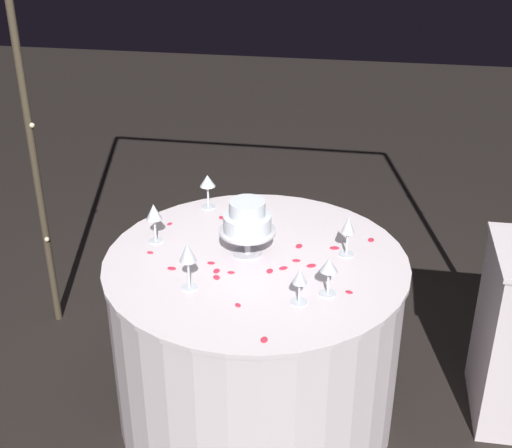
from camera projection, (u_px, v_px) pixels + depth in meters
name	position (u px, v px, depth m)	size (l,w,h in m)	color
ground_plane	(256.00, 411.00, 3.09)	(12.00, 12.00, 0.00)	black
decorative_arch	(277.00, 36.00, 2.84)	(2.31, 0.06, 2.28)	#473D2D
main_table	(256.00, 340.00, 2.91)	(1.18, 1.18, 0.77)	white
tiered_cake	(247.00, 221.00, 2.70)	(0.22, 0.22, 0.23)	silver
wine_glass_0	(329.00, 267.00, 2.47)	(0.06, 0.06, 0.15)	silver
wine_glass_1	(300.00, 279.00, 2.43)	(0.06, 0.06, 0.14)	silver
wine_glass_2	(154.00, 214.00, 2.81)	(0.06, 0.06, 0.17)	silver
wine_glass_3	(208.00, 183.00, 3.08)	(0.07, 0.07, 0.16)	silver
wine_glass_4	(348.00, 228.00, 2.71)	(0.06, 0.06, 0.16)	silver
wine_glass_5	(188.00, 254.00, 2.49)	(0.06, 0.06, 0.19)	silver
cake_knife	(265.00, 227.00, 2.96)	(0.06, 0.30, 0.01)	silver
rose_petal_0	(311.00, 266.00, 2.69)	(0.04, 0.03, 0.00)	#E02D47
rose_petal_1	(264.00, 340.00, 2.28)	(0.03, 0.02, 0.00)	#E02D47
rose_petal_2	(296.00, 261.00, 2.72)	(0.03, 0.02, 0.00)	#E02D47
rose_petal_3	(170.00, 224.00, 2.99)	(0.03, 0.02, 0.00)	#E02D47
rose_petal_4	(270.00, 271.00, 2.65)	(0.04, 0.02, 0.00)	#E02D47
rose_petal_5	(217.00, 271.00, 2.66)	(0.03, 0.02, 0.00)	#E02D47
rose_petal_6	(172.00, 268.00, 2.67)	(0.03, 0.02, 0.00)	#E02D47
rose_petal_7	(283.00, 268.00, 2.67)	(0.04, 0.02, 0.00)	#E02D47
rose_petal_8	(150.00, 253.00, 2.78)	(0.03, 0.02, 0.00)	#E02D47
rose_petal_9	(231.00, 272.00, 2.65)	(0.03, 0.02, 0.00)	#E02D47
rose_petal_10	(299.00, 246.00, 2.82)	(0.04, 0.03, 0.00)	#E02D47
rose_petal_11	(245.00, 210.00, 3.11)	(0.03, 0.02, 0.00)	#E02D47
rose_petal_12	(211.00, 263.00, 2.71)	(0.03, 0.02, 0.00)	#E02D47
rose_petal_13	(216.00, 277.00, 2.61)	(0.03, 0.02, 0.00)	#E02D47
rose_petal_14	(334.00, 248.00, 2.81)	(0.04, 0.03, 0.00)	#E02D47
rose_petal_15	(371.00, 240.00, 2.87)	(0.04, 0.02, 0.00)	#E02D47
rose_petal_16	(349.00, 292.00, 2.53)	(0.03, 0.02, 0.00)	#E02D47
rose_petal_17	(238.00, 305.00, 2.45)	(0.03, 0.02, 0.00)	#E02D47
rose_petal_18	(222.00, 218.00, 3.04)	(0.03, 0.02, 0.00)	#E02D47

